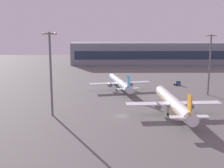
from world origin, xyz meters
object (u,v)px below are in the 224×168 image
at_px(airplane_mid_apron, 173,103).
at_px(airplane_terminal_side, 120,83).
at_px(apron_light_west, 210,61).
at_px(apron_light_east, 51,69).
at_px(pushback_tug, 178,83).

height_order(airplane_mid_apron, airplane_terminal_side, airplane_mid_apron).
relative_size(airplane_mid_apron, apron_light_west, 1.59).
distance_m(airplane_mid_apron, airplane_terminal_side, 42.19).
bearing_deg(airplane_terminal_side, airplane_mid_apron, -78.16).
bearing_deg(apron_light_east, pushback_tug, 42.85).
bearing_deg(apron_light_east, airplane_mid_apron, 1.11).
bearing_deg(apron_light_west, airplane_terminal_side, 164.47).
relative_size(apron_light_east, apron_light_west, 1.06).
relative_size(pushback_tug, apron_light_west, 0.14).
distance_m(apron_light_east, apron_light_west, 68.73).
bearing_deg(pushback_tug, airplane_mid_apron, -41.40).
distance_m(airplane_mid_apron, apron_light_east, 42.65).
bearing_deg(airplane_mid_apron, apron_light_west, 49.72).
distance_m(airplane_terminal_side, apron_light_east, 48.02).
xyz_separation_m(airplane_terminal_side, pushback_tug, (29.94, 10.79, -2.49)).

